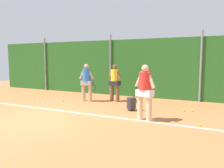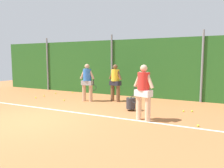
{
  "view_description": "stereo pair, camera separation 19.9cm",
  "coord_description": "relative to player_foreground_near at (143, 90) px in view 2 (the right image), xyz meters",
  "views": [
    {
      "loc": [
        5.28,
        -5.26,
        1.98
      ],
      "look_at": [
        1.34,
        3.03,
        0.94
      ],
      "focal_mm": 35.52,
      "sensor_mm": 36.0,
      "label": 1
    },
    {
      "loc": [
        5.46,
        -5.18,
        1.98
      ],
      "look_at": [
        1.34,
        3.03,
        0.94
      ],
      "focal_mm": 35.52,
      "sensor_mm": 36.0,
      "label": 2
    }
  ],
  "objects": [
    {
      "name": "tennis_ball_9",
      "position": [
        0.99,
        1.79,
        -0.98
      ],
      "size": [
        0.07,
        0.07,
        0.07
      ],
      "primitive_type": "sphere",
      "color": "#CCDB33",
      "rests_on": "ground_plane"
    },
    {
      "name": "tennis_ball_6",
      "position": [
        -6.26,
        3.04,
        -0.98
      ],
      "size": [
        0.07,
        0.07,
        0.07
      ],
      "primitive_type": "sphere",
      "color": "#CCDB33",
      "rests_on": "ground_plane"
    },
    {
      "name": "fence_post_right",
      "position": [
        1.38,
        4.13,
        0.63
      ],
      "size": [
        0.1,
        0.1,
        3.29
      ],
      "primitive_type": "cylinder",
      "color": "gray",
      "rests_on": "ground_plane"
    },
    {
      "name": "player_foreground_near",
      "position": [
        0.0,
        0.0,
        0.0
      ],
      "size": [
        0.81,
        0.45,
        1.8
      ],
      "rotation": [
        0.0,
        0.0,
        2.85
      ],
      "color": "beige",
      "rests_on": "ground_plane"
    },
    {
      "name": "tennis_ball_4",
      "position": [
        -4.45,
        1.55,
        -0.98
      ],
      "size": [
        0.07,
        0.07,
        0.07
      ],
      "primitive_type": "sphere",
      "color": "#CCDB33",
      "rests_on": "ground_plane"
    },
    {
      "name": "fence_post_center",
      "position": [
        -3.22,
        4.13,
        0.63
      ],
      "size": [
        0.1,
        0.1,
        3.29
      ],
      "primitive_type": "cylinder",
      "color": "gray",
      "rests_on": "ground_plane"
    },
    {
      "name": "ground_plane",
      "position": [
        -3.22,
        0.19,
        -1.01
      ],
      "size": [
        24.55,
        24.55,
        0.0
      ],
      "primitive_type": "plane",
      "color": "#C67542"
    },
    {
      "name": "tennis_ball_2",
      "position": [
        1.67,
        0.08,
        -0.98
      ],
      "size": [
        0.07,
        0.07,
        0.07
      ],
      "primitive_type": "sphere",
      "color": "#CCDB33",
      "rests_on": "ground_plane"
    },
    {
      "name": "tennis_ball_5",
      "position": [
        -6.19,
        1.46,
        -0.98
      ],
      "size": [
        0.07,
        0.07,
        0.07
      ],
      "primitive_type": "sphere",
      "color": "#CCDB33",
      "rests_on": "ground_plane"
    },
    {
      "name": "court_baseline_paint",
      "position": [
        -3.22,
        -0.11,
        -1.01
      ],
      "size": [
        11.66,
        0.1,
        0.01
      ],
      "primitive_type": "cube",
      "color": "white",
      "rests_on": "ground_plane"
    },
    {
      "name": "tennis_ball_1",
      "position": [
        -6.18,
        2.04,
        -0.98
      ],
      "size": [
        0.07,
        0.07,
        0.07
      ],
      "primitive_type": "sphere",
      "color": "#CCDB33",
      "rests_on": "ground_plane"
    },
    {
      "name": "ball_hopper",
      "position": [
        -0.86,
        1.11,
        -0.72
      ],
      "size": [
        0.36,
        0.36,
        0.51
      ],
      "color": "#2D2D33",
      "rests_on": "ground_plane"
    },
    {
      "name": "player_backcourt_far",
      "position": [
        -2.22,
        2.53,
        -0.04
      ],
      "size": [
        0.72,
        0.39,
        1.73
      ],
      "rotation": [
        0.0,
        0.0,
        6.08
      ],
      "color": "brown",
      "rests_on": "ground_plane"
    },
    {
      "name": "tennis_ball_8",
      "position": [
        -1.03,
        2.65,
        -0.98
      ],
      "size": [
        0.07,
        0.07,
        0.07
      ],
      "primitive_type": "sphere",
      "color": "#CCDB33",
      "rests_on": "ground_plane"
    },
    {
      "name": "tennis_ball_3",
      "position": [
        -5.63,
        3.77,
        -0.98
      ],
      "size": [
        0.07,
        0.07,
        0.07
      ],
      "primitive_type": "sphere",
      "color": "#CCDB33",
      "rests_on": "ground_plane"
    },
    {
      "name": "hedge_fence_backdrop",
      "position": [
        -3.22,
        4.31,
        0.49
      ],
      "size": [
        15.95,
        0.25,
        3.01
      ],
      "primitive_type": "cube",
      "color": "#286023",
      "rests_on": "ground_plane"
    },
    {
      "name": "player_midcourt",
      "position": [
        -3.4,
        1.97,
        -0.03
      ],
      "size": [
        0.8,
        0.38,
        1.76
      ],
      "rotation": [
        0.0,
        0.0,
        0.13
      ],
      "color": "tan",
      "rests_on": "ground_plane"
    },
    {
      "name": "tennis_ball_0",
      "position": [
        -1.44,
        2.59,
        -0.98
      ],
      "size": [
        0.07,
        0.07,
        0.07
      ],
      "primitive_type": "sphere",
      "color": "#CCDB33",
      "rests_on": "ground_plane"
    },
    {
      "name": "tennis_ball_7",
      "position": [
        1.28,
        1.93,
        -0.98
      ],
      "size": [
        0.07,
        0.07,
        0.07
      ],
      "primitive_type": "sphere",
      "color": "#CCDB33",
      "rests_on": "ground_plane"
    },
    {
      "name": "fence_post_left",
      "position": [
        -7.82,
        4.13,
        0.63
      ],
      "size": [
        0.1,
        0.1,
        3.29
      ],
      "primitive_type": "cylinder",
      "color": "gray",
      "rests_on": "ground_plane"
    }
  ]
}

